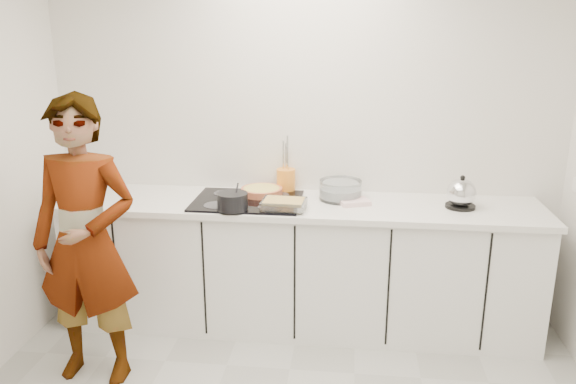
# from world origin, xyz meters

# --- Properties ---
(wall_back) EXTENTS (3.60, 0.00, 2.60)m
(wall_back) POSITION_xyz_m (0.00, 1.60, 1.30)
(wall_back) COLOR silver
(wall_back) RESTS_ON ground
(base_cabinets) EXTENTS (3.20, 0.58, 0.87)m
(base_cabinets) POSITION_xyz_m (0.00, 1.28, 0.43)
(base_cabinets) COLOR white
(base_cabinets) RESTS_ON floor
(countertop) EXTENTS (3.24, 0.64, 0.04)m
(countertop) POSITION_xyz_m (0.00, 1.28, 0.89)
(countertop) COLOR white
(countertop) RESTS_ON base_cabinets
(hob) EXTENTS (0.72, 0.54, 0.01)m
(hob) POSITION_xyz_m (-0.35, 1.26, 0.92)
(hob) COLOR black
(hob) RESTS_ON countertop
(tart_dish) EXTENTS (0.35, 0.35, 0.05)m
(tart_dish) POSITION_xyz_m (-0.27, 1.40, 0.95)
(tart_dish) COLOR #C3633F
(tart_dish) RESTS_ON hob
(saucepan) EXTENTS (0.26, 0.26, 0.19)m
(saucepan) POSITION_xyz_m (-0.41, 1.04, 0.98)
(saucepan) COLOR black
(saucepan) RESTS_ON hob
(baking_dish) EXTENTS (0.29, 0.22, 0.05)m
(baking_dish) POSITION_xyz_m (-0.08, 1.11, 0.95)
(baking_dish) COLOR silver
(baking_dish) RESTS_ON hob
(mixing_bowl) EXTENTS (0.34, 0.34, 0.13)m
(mixing_bowl) POSITION_xyz_m (0.27, 1.39, 0.97)
(mixing_bowl) COLOR silver
(mixing_bowl) RESTS_ON countertop
(tea_towel) EXTENTS (0.23, 0.20, 0.03)m
(tea_towel) POSITION_xyz_m (0.37, 1.29, 0.93)
(tea_towel) COLOR white
(tea_towel) RESTS_ON countertop
(kettle) EXTENTS (0.24, 0.24, 0.22)m
(kettle) POSITION_xyz_m (1.06, 1.29, 1.00)
(kettle) COLOR black
(kettle) RESTS_ON countertop
(utensil_crock) EXTENTS (0.16, 0.16, 0.17)m
(utensil_crock) POSITION_xyz_m (-0.12, 1.53, 0.99)
(utensil_crock) COLOR orange
(utensil_crock) RESTS_ON countertop
(cook) EXTENTS (0.63, 0.42, 1.71)m
(cook) POSITION_xyz_m (-1.16, 0.55, 0.85)
(cook) COLOR white
(cook) RESTS_ON floor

